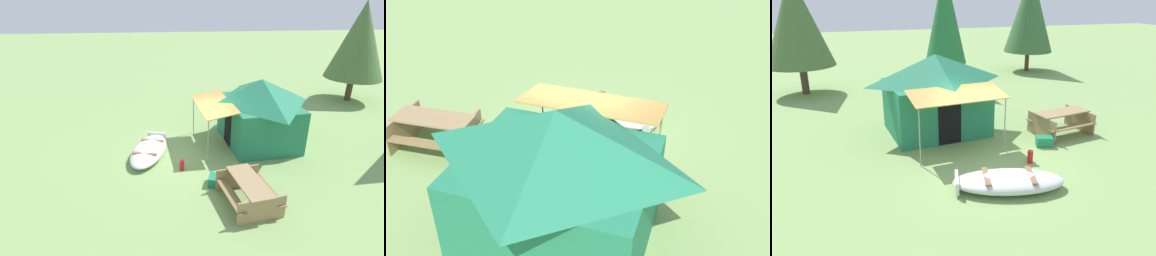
# 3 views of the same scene
# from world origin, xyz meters

# --- Properties ---
(ground_plane) EXTENTS (80.00, 80.00, 0.00)m
(ground_plane) POSITION_xyz_m (0.00, 0.00, 0.00)
(ground_plane) COLOR #80A35C
(beached_rowboat) EXTENTS (3.02, 1.86, 0.41)m
(beached_rowboat) POSITION_xyz_m (-0.03, -1.68, 0.22)
(beached_rowboat) COLOR silver
(beached_rowboat) RESTS_ON ground_plane
(canvas_cabin_tent) EXTENTS (3.70, 4.31, 2.72)m
(canvas_cabin_tent) POSITION_xyz_m (-0.78, 2.86, 1.41)
(canvas_cabin_tent) COLOR #247954
(canvas_cabin_tent) RESTS_ON ground_plane
(picnic_table) EXTENTS (2.11, 1.75, 0.80)m
(picnic_table) POSITION_xyz_m (3.28, 1.38, 0.49)
(picnic_table) COLOR #9A7D56
(picnic_table) RESTS_ON ground_plane
(cooler_box) EXTENTS (0.60, 0.50, 0.31)m
(cooler_box) POSITION_xyz_m (2.20, 0.54, 0.16)
(cooler_box) COLOR #1E7F57
(cooler_box) RESTS_ON ground_plane
(fuel_can) EXTENTS (0.23, 0.23, 0.38)m
(fuel_can) POSITION_xyz_m (1.19, -0.47, 0.19)
(fuel_can) COLOR red
(fuel_can) RESTS_ON ground_plane
(pine_tree_back_left) EXTENTS (2.07, 2.07, 5.89)m
(pine_tree_back_left) POSITION_xyz_m (1.19, 9.11, 3.55)
(pine_tree_back_left) COLOR brown
(pine_tree_back_left) RESTS_ON ground_plane
(pine_tree_back_right) EXTENTS (3.11, 3.11, 5.51)m
(pine_tree_back_right) POSITION_xyz_m (-5.63, 9.79, 3.42)
(pine_tree_back_right) COLOR #4F3930
(pine_tree_back_right) RESTS_ON ground_plane
(pine_tree_far_center) EXTENTS (2.93, 2.93, 5.89)m
(pine_tree_far_center) POSITION_xyz_m (7.04, 11.66, 3.54)
(pine_tree_far_center) COLOR #4E362A
(pine_tree_far_center) RESTS_ON ground_plane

